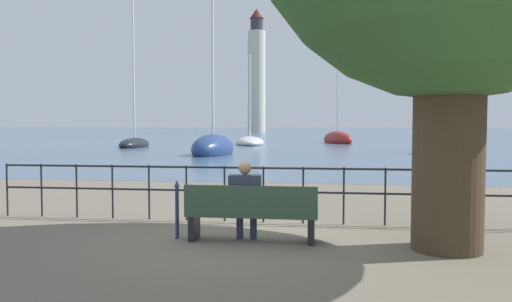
# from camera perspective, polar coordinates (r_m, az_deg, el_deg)

# --- Properties ---
(ground_plane) EXTENTS (1000.00, 1000.00, 0.00)m
(ground_plane) POSITION_cam_1_polar(r_m,az_deg,el_deg) (7.93, -0.49, -10.29)
(ground_plane) COLOR #706656
(harbor_water) EXTENTS (600.00, 300.00, 0.01)m
(harbor_water) POSITION_cam_1_polar(r_m,az_deg,el_deg) (165.44, 7.25, 2.36)
(harbor_water) COLOR #47607A
(harbor_water) RESTS_ON ground_plane
(park_bench) EXTENTS (2.05, 0.45, 0.90)m
(park_bench) POSITION_cam_1_polar(r_m,az_deg,el_deg) (7.77, -0.56, -7.23)
(park_bench) COLOR #334C38
(park_bench) RESTS_ON ground_plane
(seated_person_left) EXTENTS (0.49, 0.35, 1.25)m
(seated_person_left) POSITION_cam_1_polar(r_m,az_deg,el_deg) (7.82, -1.24, -5.35)
(seated_person_left) COLOR #2D3347
(seated_person_left) RESTS_ON ground_plane
(promenade_railing) EXTENTS (10.39, 0.04, 1.05)m
(promenade_railing) POSITION_cam_1_polar(r_m,az_deg,el_deg) (9.32, 0.85, -3.95)
(promenade_railing) COLOR black
(promenade_railing) RESTS_ON ground_plane
(closed_umbrella) EXTENTS (0.09, 0.09, 0.95)m
(closed_umbrella) POSITION_cam_1_polar(r_m,az_deg,el_deg) (8.12, -9.01, -6.22)
(closed_umbrella) COLOR navy
(closed_umbrella) RESTS_ON ground_plane
(sailboat_0) EXTENTS (3.79, 7.69, 8.58)m
(sailboat_0) POSITION_cam_1_polar(r_m,az_deg,el_deg) (45.80, -0.70, 1.04)
(sailboat_0) COLOR silver
(sailboat_0) RESTS_ON ground_plane
(sailboat_1) EXTENTS (2.62, 5.30, 12.05)m
(sailboat_1) POSITION_cam_1_polar(r_m,az_deg,el_deg) (30.54, -4.93, 0.37)
(sailboat_1) COLOR navy
(sailboat_1) RESTS_ON ground_plane
(sailboat_2) EXTENTS (1.97, 5.08, 12.13)m
(sailboat_2) POSITION_cam_1_polar(r_m,az_deg,el_deg) (41.85, -13.71, 0.90)
(sailboat_2) COLOR black
(sailboat_2) RESTS_ON ground_plane
(sailboat_3) EXTENTS (4.22, 6.26, 11.05)m
(sailboat_3) POSITION_cam_1_polar(r_m,az_deg,el_deg) (33.97, 19.55, 0.31)
(sailboat_3) COLOR maroon
(sailboat_3) RESTS_ON ground_plane
(sailboat_4) EXTENTS (3.73, 6.03, 8.53)m
(sailboat_4) POSITION_cam_1_polar(r_m,az_deg,el_deg) (50.06, 9.29, 1.31)
(sailboat_4) COLOR maroon
(sailboat_4) RESTS_ON ground_plane
(harbor_lighthouse) EXTENTS (4.19, 4.19, 29.35)m
(harbor_lighthouse) POSITION_cam_1_polar(r_m,az_deg,el_deg) (120.24, 0.07, 8.66)
(harbor_lighthouse) COLOR beige
(harbor_lighthouse) RESTS_ON ground_plane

